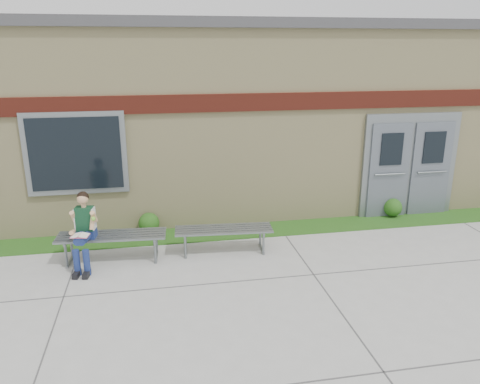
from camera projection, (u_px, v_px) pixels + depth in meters
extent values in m
plane|color=#9E9E99|center=(262.00, 295.00, 7.19)|extent=(80.00, 80.00, 0.00)
cube|color=#244412|center=(234.00, 232.00, 9.63)|extent=(16.00, 0.80, 0.02)
cube|color=beige|center=(211.00, 113.00, 12.23)|extent=(16.00, 6.00, 4.00)
cube|color=#3F3F42|center=(210.00, 28.00, 11.60)|extent=(16.20, 6.20, 0.20)
cube|color=maroon|center=(230.00, 103.00, 9.20)|extent=(16.00, 0.06, 0.35)
cube|color=slate|center=(76.00, 154.00, 8.94)|extent=(1.90, 0.08, 1.60)
cube|color=black|center=(76.00, 154.00, 8.90)|extent=(1.70, 0.04, 1.40)
cube|color=slate|center=(409.00, 165.00, 10.32)|extent=(2.20, 0.08, 2.30)
cube|color=slate|center=(389.00, 171.00, 10.22)|extent=(0.92, 0.06, 2.10)
cube|color=slate|center=(430.00, 169.00, 10.39)|extent=(0.92, 0.06, 2.10)
cube|color=slate|center=(112.00, 235.00, 8.24)|extent=(1.92, 0.64, 0.04)
cube|color=slate|center=(68.00, 252.00, 8.18)|extent=(0.08, 0.53, 0.43)
cube|color=slate|center=(156.00, 246.00, 8.45)|extent=(0.08, 0.53, 0.43)
cube|color=slate|center=(224.00, 229.00, 8.59)|extent=(1.81, 0.62, 0.03)
cube|color=slate|center=(185.00, 244.00, 8.54)|extent=(0.08, 0.50, 0.41)
cube|color=slate|center=(261.00, 239.00, 8.79)|extent=(0.08, 0.50, 0.41)
cube|color=navy|center=(87.00, 233.00, 8.09)|extent=(0.34, 0.27, 0.15)
cube|color=#0E331F|center=(85.00, 219.00, 7.99)|extent=(0.32, 0.23, 0.42)
sphere|color=tan|center=(83.00, 199.00, 7.87)|extent=(0.22, 0.22, 0.19)
sphere|color=black|center=(83.00, 197.00, 7.89)|extent=(0.23, 0.23, 0.20)
cylinder|color=navy|center=(78.00, 238.00, 7.86)|extent=(0.20, 0.40, 0.14)
cylinder|color=navy|center=(87.00, 238.00, 7.86)|extent=(0.20, 0.40, 0.14)
cylinder|color=navy|center=(77.00, 263.00, 7.76)|extent=(0.11, 0.11, 0.45)
cylinder|color=navy|center=(87.00, 263.00, 7.76)|extent=(0.11, 0.11, 0.45)
cube|color=black|center=(77.00, 274.00, 7.75)|extent=(0.13, 0.25, 0.09)
cube|color=black|center=(87.00, 274.00, 7.75)|extent=(0.13, 0.25, 0.09)
cylinder|color=tan|center=(73.00, 217.00, 7.92)|extent=(0.11, 0.21, 0.24)
cylinder|color=tan|center=(94.00, 217.00, 7.93)|extent=(0.11, 0.21, 0.24)
cube|color=white|center=(80.00, 235.00, 7.73)|extent=(0.31, 0.24, 0.01)
cube|color=#E15480|center=(80.00, 236.00, 7.73)|extent=(0.31, 0.25, 0.01)
sphere|color=#7BCB36|center=(93.00, 219.00, 7.80)|extent=(0.08, 0.08, 0.08)
sphere|color=#244412|center=(149.00, 223.00, 9.50)|extent=(0.42, 0.42, 0.42)
sphere|color=#244412|center=(393.00, 207.00, 10.43)|extent=(0.41, 0.41, 0.41)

